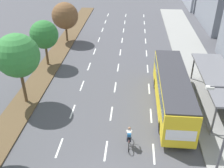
# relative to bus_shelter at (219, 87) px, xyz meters

# --- Properties ---
(median_strip) EXTENTS (2.60, 52.00, 0.12)m
(median_strip) POSITION_rel_bus_shelter_xyz_m (-17.83, 8.52, -1.81)
(median_strip) COLOR brown
(median_strip) RESTS_ON ground
(sidewalk_right) EXTENTS (4.50, 52.00, 0.15)m
(sidewalk_right) POSITION_rel_bus_shelter_xyz_m (-0.28, 8.52, -1.79)
(sidewalk_right) COLOR gray
(sidewalk_right) RESTS_ON ground
(lane_divider_left) EXTENTS (0.14, 47.65, 0.01)m
(lane_divider_left) POSITION_rel_bus_shelter_xyz_m (-13.03, 6.84, -1.86)
(lane_divider_left) COLOR white
(lane_divider_left) RESTS_ON ground
(lane_divider_center) EXTENTS (0.14, 47.65, 0.01)m
(lane_divider_center) POSITION_rel_bus_shelter_xyz_m (-9.53, 6.84, -1.86)
(lane_divider_center) COLOR white
(lane_divider_center) RESTS_ON ground
(lane_divider_right) EXTENTS (0.14, 47.65, 0.01)m
(lane_divider_right) POSITION_rel_bus_shelter_xyz_m (-6.03, 6.84, -1.86)
(lane_divider_right) COLOR white
(lane_divider_right) RESTS_ON ground
(bus_shelter) EXTENTS (2.90, 9.67, 2.86)m
(bus_shelter) POSITION_rel_bus_shelter_xyz_m (0.00, 0.00, 0.00)
(bus_shelter) COLOR gray
(bus_shelter) RESTS_ON sidewalk_right
(bus) EXTENTS (2.54, 11.29, 3.37)m
(bus) POSITION_rel_bus_shelter_xyz_m (-4.28, -0.97, 0.20)
(bus) COLOR yellow
(bus) RESTS_ON ground
(cyclist) EXTENTS (0.46, 1.82, 1.71)m
(cyclist) POSITION_rel_bus_shelter_xyz_m (-7.87, -6.18, -1.08)
(cyclist) COLOR black
(cyclist) RESTS_ON ground
(median_tree_second) EXTENTS (3.82, 3.82, 6.59)m
(median_tree_second) POSITION_rel_bus_shelter_xyz_m (-17.68, -1.17, 2.92)
(median_tree_second) COLOR brown
(median_tree_second) RESTS_ON median_strip
(median_tree_third) EXTENTS (3.25, 3.25, 5.35)m
(median_tree_third) POSITION_rel_bus_shelter_xyz_m (-18.04, 6.80, 1.96)
(median_tree_third) COLOR brown
(median_tree_third) RESTS_ON median_strip
(median_tree_fourth) EXTENTS (3.72, 3.72, 5.56)m
(median_tree_fourth) POSITION_rel_bus_shelter_xyz_m (-17.58, 14.77, 1.94)
(median_tree_fourth) COLOR brown
(median_tree_fourth) RESTS_ON median_strip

